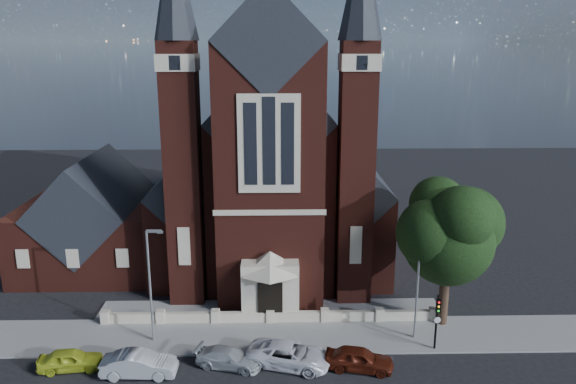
% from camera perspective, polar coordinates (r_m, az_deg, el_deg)
% --- Properties ---
extents(ground, '(120.00, 120.00, 0.00)m').
position_cam_1_polar(ground, '(49.91, -1.70, -8.50)').
color(ground, black).
rests_on(ground, ground).
extents(pavement_strip, '(60.00, 5.00, 0.12)m').
position_cam_1_polar(pavement_strip, '(40.50, -1.83, -14.45)').
color(pavement_strip, gray).
rests_on(pavement_strip, ground).
extents(forecourt_paving, '(26.00, 3.00, 0.14)m').
position_cam_1_polar(forecourt_paving, '(44.03, -1.77, -11.88)').
color(forecourt_paving, gray).
rests_on(forecourt_paving, ground).
extents(forecourt_wall, '(24.00, 0.40, 0.90)m').
position_cam_1_polar(forecourt_wall, '(42.26, -1.80, -13.11)').
color(forecourt_wall, beige).
rests_on(forecourt_wall, ground).
extents(church, '(20.01, 34.90, 29.20)m').
position_cam_1_polar(church, '(54.96, -1.70, 2.70)').
color(church, '#4B1C14').
rests_on(church, ground).
extents(parish_hall, '(12.00, 12.20, 10.24)m').
position_cam_1_polar(parish_hall, '(53.88, -19.01, -2.99)').
color(parish_hall, '#4B1C14').
rests_on(parish_hall, ground).
extents(street_tree, '(6.40, 6.60, 10.70)m').
position_cam_1_polar(street_tree, '(40.54, 16.26, -4.25)').
color(street_tree, black).
rests_on(street_tree, ground).
extents(street_lamp_left, '(1.16, 0.22, 8.09)m').
position_cam_1_polar(street_lamp_left, '(38.91, -13.76, -8.63)').
color(street_lamp_left, gray).
rests_on(street_lamp_left, ground).
extents(street_lamp_right, '(1.16, 0.22, 8.09)m').
position_cam_1_polar(street_lamp_right, '(39.17, 13.20, -8.43)').
color(street_lamp_right, gray).
rests_on(street_lamp_right, ground).
extents(traffic_signal, '(0.28, 0.42, 4.00)m').
position_cam_1_polar(traffic_signal, '(38.88, 14.92, -12.01)').
color(traffic_signal, black).
rests_on(traffic_signal, ground).
extents(car_lime_van, '(4.09, 2.05, 1.34)m').
position_cam_1_polar(car_lime_van, '(39.10, -21.23, -15.60)').
color(car_lime_van, '#B9C828').
rests_on(car_lime_van, ground).
extents(car_silver_a, '(4.63, 1.67, 1.52)m').
position_cam_1_polar(car_silver_a, '(37.18, -14.89, -16.56)').
color(car_silver_a, '#A9ADB1').
rests_on(car_silver_a, ground).
extents(car_silver_b, '(4.53, 2.77, 1.23)m').
position_cam_1_polar(car_silver_b, '(37.11, -6.03, -16.43)').
color(car_silver_b, '#A7ABAE').
rests_on(car_silver_b, ground).
extents(car_white_suv, '(5.82, 3.85, 1.49)m').
position_cam_1_polar(car_white_suv, '(36.98, 0.12, -16.23)').
color(car_white_suv, white).
rests_on(car_white_suv, ground).
extents(car_dark_red, '(4.55, 2.59, 1.46)m').
position_cam_1_polar(car_dark_red, '(36.89, 7.23, -16.47)').
color(car_dark_red, '#501A0D').
rests_on(car_dark_red, ground).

